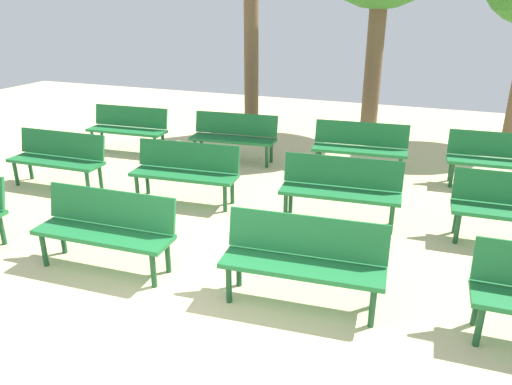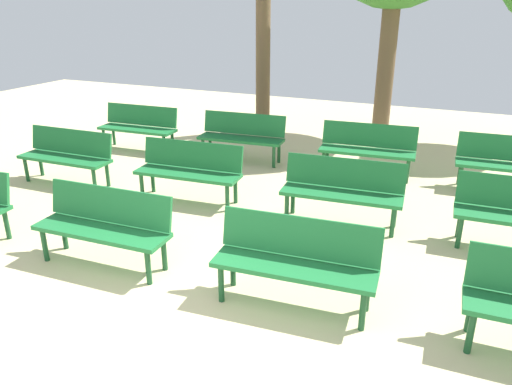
{
  "view_description": "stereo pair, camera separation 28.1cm",
  "coord_description": "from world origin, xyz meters",
  "views": [
    {
      "loc": [
        2.07,
        -2.46,
        2.85
      ],
      "look_at": [
        0.0,
        2.94,
        0.55
      ],
      "focal_mm": 34.22,
      "sensor_mm": 36.0,
      "label": 1
    },
    {
      "loc": [
        2.33,
        -2.35,
        2.85
      ],
      "look_at": [
        0.0,
        2.94,
        0.55
      ],
      "focal_mm": 34.22,
      "sensor_mm": 36.0,
      "label": 2
    }
  ],
  "objects": [
    {
      "name": "bench_r2_c0",
      "position": [
        -3.69,
        5.48,
        0.5
      ],
      "size": [
        1.62,
        0.56,
        0.87
      ],
      "rotation": [
        0.0,
        0.0,
        0.05
      ],
      "color": "#1E7238",
      "rests_on": "ground_plane"
    },
    {
      "name": "bench_r2_c1",
      "position": [
        -1.48,
        5.65,
        0.5
      ],
      "size": [
        1.63,
        0.61,
        0.87
      ],
      "rotation": [
        0.0,
        0.0,
        0.08
      ],
      "color": "#1E7238",
      "rests_on": "ground_plane"
    },
    {
      "name": "tree_0",
      "position": [
        -2.01,
        7.89,
        1.58
      ],
      "size": [
        0.32,
        0.32,
        3.16
      ],
      "color": "brown",
      "rests_on": "ground_plane"
    },
    {
      "name": "bench_r1_c1",
      "position": [
        -1.36,
        3.57,
        0.5
      ],
      "size": [
        1.63,
        0.61,
        0.87
      ],
      "rotation": [
        0.0,
        0.0,
        0.08
      ],
      "color": "#1E7238",
      "rests_on": "ground_plane"
    },
    {
      "name": "bench_r0_c2",
      "position": [
        1.0,
        1.63,
        0.5
      ],
      "size": [
        1.63,
        0.61,
        0.87
      ],
      "rotation": [
        0.0,
        0.0,
        0.08
      ],
      "color": "#1E7238",
      "rests_on": "ground_plane"
    },
    {
      "name": "bench_r1_c2",
      "position": [
        0.94,
        3.67,
        0.5
      ],
      "size": [
        1.63,
        0.61,
        0.87
      ],
      "rotation": [
        0.0,
        0.0,
        0.08
      ],
      "color": "#1E7238",
      "rests_on": "ground_plane"
    },
    {
      "name": "bench_r2_c2",
      "position": [
        0.84,
        5.78,
        0.5
      ],
      "size": [
        1.63,
        0.61,
        0.87
      ],
      "rotation": [
        0.0,
        0.0,
        0.08
      ],
      "color": "#1E7238",
      "rests_on": "ground_plane"
    },
    {
      "name": "bench_r2_c3",
      "position": [
        3.06,
        5.87,
        0.5
      ],
      "size": [
        1.62,
        0.56,
        0.87
      ],
      "rotation": [
        0.0,
        0.0,
        0.05
      ],
      "color": "#1E7238",
      "rests_on": "ground_plane"
    },
    {
      "name": "bench_r1_c0",
      "position": [
        -3.58,
        3.4,
        0.5
      ],
      "size": [
        1.61,
        0.53,
        0.87
      ],
      "rotation": [
        0.0,
        0.0,
        0.03
      ],
      "color": "#1E7238",
      "rests_on": "ground_plane"
    },
    {
      "name": "ground_plane",
      "position": [
        0.0,
        0.0,
        0.0
      ],
      "size": [
        24.0,
        24.0,
        0.0
      ],
      "primitive_type": "plane",
      "color": "beige"
    },
    {
      "name": "bench_r0_c1",
      "position": [
        -1.24,
        1.52,
        0.5
      ],
      "size": [
        1.62,
        0.55,
        0.87
      ],
      "rotation": [
        0.0,
        0.0,
        0.04
      ],
      "color": "#1E7238",
      "rests_on": "ground_plane"
    }
  ]
}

